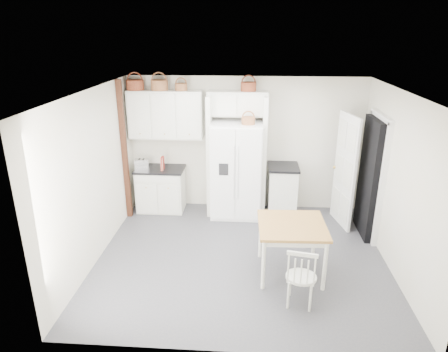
{
  "coord_description": "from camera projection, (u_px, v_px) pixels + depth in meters",
  "views": [
    {
      "loc": [
        0.12,
        -5.52,
        3.41
      ],
      "look_at": [
        -0.3,
        0.4,
        1.22
      ],
      "focal_mm": 32.0,
      "sensor_mm": 36.0,
      "label": 1
    }
  ],
  "objects": [
    {
      "name": "fridge_panel_right",
      "position": [
        264.0,
        157.0,
        7.52
      ],
      "size": [
        0.08,
        0.6,
        2.3
      ],
      "primitive_type": "cube",
      "color": "white",
      "rests_on": "floor"
    },
    {
      "name": "basket_upper_b",
      "position": [
        159.0,
        85.0,
        7.32
      ],
      "size": [
        0.32,
        0.32,
        0.19
      ],
      "primitive_type": "cylinder",
      "color": "brown",
      "rests_on": "upper_cabinet"
    },
    {
      "name": "counter_left",
      "position": [
        160.0,
        169.0,
        7.76
      ],
      "size": [
        0.94,
        0.6,
        0.04
      ],
      "primitive_type": "cube",
      "color": "black",
      "rests_on": "base_cab_left"
    },
    {
      "name": "door_slab",
      "position": [
        345.0,
        171.0,
        7.13
      ],
      "size": [
        0.21,
        0.79,
        2.05
      ],
      "primitive_type": "cube",
      "rotation": [
        0.0,
        0.0,
        -1.36
      ],
      "color": "white",
      "rests_on": "floor"
    },
    {
      "name": "upper_cabinet",
      "position": [
        166.0,
        114.0,
        7.51
      ],
      "size": [
        1.4,
        0.34,
        0.9
      ],
      "primitive_type": "cube",
      "color": "white",
      "rests_on": "wall_back"
    },
    {
      "name": "base_cab_left",
      "position": [
        161.0,
        190.0,
        7.91
      ],
      "size": [
        0.9,
        0.57,
        0.83
      ],
      "primitive_type": "cube",
      "color": "white",
      "rests_on": "floor"
    },
    {
      "name": "floor",
      "position": [
        241.0,
        257.0,
        6.35
      ],
      "size": [
        4.5,
        4.5,
        0.0
      ],
      "primitive_type": "plane",
      "color": "#3B3B47",
      "rests_on": "ground"
    },
    {
      "name": "counter_right",
      "position": [
        283.0,
        167.0,
        7.56
      ],
      "size": [
        0.58,
        0.68,
        0.04
      ],
      "primitive_type": "cube",
      "color": "black",
      "rests_on": "base_cab_right"
    },
    {
      "name": "basket_upper_a",
      "position": [
        135.0,
        85.0,
        7.35
      ],
      "size": [
        0.32,
        0.32,
        0.18
      ],
      "primitive_type": "cylinder",
      "color": "maroon",
      "rests_on": "upper_cabinet"
    },
    {
      "name": "wall_left",
      "position": [
        94.0,
        177.0,
        6.05
      ],
      "size": [
        0.0,
        4.0,
        4.0
      ],
      "primitive_type": "plane",
      "rotation": [
        1.57,
        0.0,
        1.57
      ],
      "color": "beige",
      "rests_on": "floor"
    },
    {
      "name": "basket_bridge_b",
      "position": [
        248.0,
        87.0,
        7.22
      ],
      "size": [
        0.28,
        0.28,
        0.16
      ],
      "primitive_type": "cylinder",
      "color": "maroon",
      "rests_on": "bridge_cabinet"
    },
    {
      "name": "doorway_void",
      "position": [
        370.0,
        178.0,
        6.79
      ],
      "size": [
        0.18,
        0.85,
        2.05
      ],
      "primitive_type": "cube",
      "color": "black",
      "rests_on": "floor"
    },
    {
      "name": "refrigerator",
      "position": [
        236.0,
        170.0,
        7.55
      ],
      "size": [
        0.94,
        0.75,
        1.81
      ],
      "primitive_type": "cube",
      "color": "white",
      "rests_on": "floor"
    },
    {
      "name": "windsor_chair",
      "position": [
        301.0,
        277.0,
        5.14
      ],
      "size": [
        0.46,
        0.43,
        0.81
      ],
      "primitive_type": "cube",
      "rotation": [
        0.0,
        0.0,
        -0.18
      ],
      "color": "white",
      "rests_on": "floor"
    },
    {
      "name": "bridge_cabinet",
      "position": [
        238.0,
        103.0,
        7.34
      ],
      "size": [
        1.12,
        0.34,
        0.45
      ],
      "primitive_type": "cube",
      "color": "white",
      "rests_on": "wall_back"
    },
    {
      "name": "cookbook_cream",
      "position": [
        162.0,
        163.0,
        7.63
      ],
      "size": [
        0.08,
        0.17,
        0.25
      ],
      "primitive_type": "cube",
      "rotation": [
        0.0,
        0.0,
        0.24
      ],
      "color": "beige",
      "rests_on": "counter_left"
    },
    {
      "name": "ceiling",
      "position": [
        244.0,
        92.0,
        5.45
      ],
      "size": [
        4.5,
        4.5,
        0.0
      ],
      "primitive_type": "plane",
      "color": "white",
      "rests_on": "wall_back"
    },
    {
      "name": "cookbook_red",
      "position": [
        162.0,
        163.0,
        7.63
      ],
      "size": [
        0.04,
        0.17,
        0.26
      ],
      "primitive_type": "cube",
      "rotation": [
        0.0,
        0.0,
        -0.03
      ],
      "color": "maroon",
      "rests_on": "counter_left"
    },
    {
      "name": "wall_back",
      "position": [
        245.0,
        144.0,
        7.77
      ],
      "size": [
        4.5,
        0.0,
        4.5
      ],
      "primitive_type": "plane",
      "rotation": [
        1.57,
        0.0,
        0.0
      ],
      "color": "beige",
      "rests_on": "floor"
    },
    {
      "name": "toaster",
      "position": [
        142.0,
        164.0,
        7.73
      ],
      "size": [
        0.29,
        0.2,
        0.18
      ],
      "primitive_type": "cube",
      "rotation": [
        0.0,
        0.0,
        0.19
      ],
      "color": "silver",
      "rests_on": "counter_left"
    },
    {
      "name": "base_cab_right",
      "position": [
        282.0,
        191.0,
        7.73
      ],
      "size": [
        0.53,
        0.64,
        0.94
      ],
      "primitive_type": "cube",
      "color": "white",
      "rests_on": "floor"
    },
    {
      "name": "fridge_panel_left",
      "position": [
        210.0,
        155.0,
        7.59
      ],
      "size": [
        0.08,
        0.6,
        2.3
      ],
      "primitive_type": "cube",
      "color": "white",
      "rests_on": "floor"
    },
    {
      "name": "basket_fridge_b",
      "position": [
        248.0,
        121.0,
        7.1
      ],
      "size": [
        0.24,
        0.24,
        0.13
      ],
      "primitive_type": "cylinder",
      "color": "brown",
      "rests_on": "refrigerator"
    },
    {
      "name": "trim_post",
      "position": [
        124.0,
        152.0,
        7.31
      ],
      "size": [
        0.09,
        0.09,
        2.6
      ],
      "primitive_type": "cube",
      "color": "#472013",
      "rests_on": "floor"
    },
    {
      "name": "wall_right",
      "position": [
        398.0,
        185.0,
        5.75
      ],
      "size": [
        0.0,
        4.0,
        4.0
      ],
      "primitive_type": "plane",
      "rotation": [
        1.57,
        0.0,
        -1.57
      ],
      "color": "beige",
      "rests_on": "floor"
    },
    {
      "name": "dining_table",
      "position": [
        291.0,
        249.0,
        5.83
      ],
      "size": [
        0.99,
        0.99,
        0.8
      ],
      "primitive_type": "cube",
      "rotation": [
        0.0,
        0.0,
        0.03
      ],
      "color": "brown",
      "rests_on": "floor"
    },
    {
      "name": "basket_upper_c",
      "position": [
        181.0,
        87.0,
        7.31
      ],
      "size": [
        0.23,
        0.23,
        0.13
      ],
      "primitive_type": "cylinder",
      "color": "brown",
      "rests_on": "upper_cabinet"
    }
  ]
}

